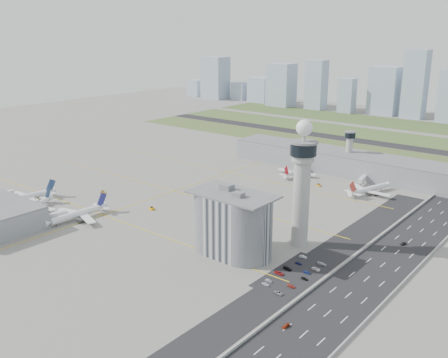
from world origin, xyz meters
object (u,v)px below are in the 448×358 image
Objects in this scene: jet_bridge_far_1 at (365,178)px; car_hw_1 at (403,244)px; jet_bridge_near_1 at (16,209)px; car_lot_4 at (299,263)px; car_lot_9 at (307,272)px; admin_building at (233,224)px; car_lot_1 at (269,281)px; tug_0 at (39,197)px; car_lot_3 at (287,268)px; airplane_far_a at (297,168)px; car_lot_10 at (316,269)px; tug_2 at (103,192)px; tug_3 at (152,208)px; car_hw_0 at (286,326)px; airplane_far_b at (370,186)px; tug_1 at (96,207)px; jet_bridge_near_2 at (43,220)px; tug_4 at (318,185)px; car_lot_6 at (279,293)px; jet_bridge_far_0 at (304,167)px; car_lot_11 at (322,264)px; car_lot_5 at (303,257)px; car_lot_0 at (266,284)px; airplane_near_a at (23,194)px; airplane_near_b at (33,203)px; secondary_tower at (349,148)px; tug_5 at (303,188)px; car_lot_2 at (279,273)px; car_lot_8 at (304,279)px; control_tower at (302,179)px.

jet_bridge_far_1 reaches higher than car_hw_1.
jet_bridge_near_1 is at bearing -44.97° from jet_bridge_far_1.
car_lot_9 reaches higher than car_lot_4.
admin_building is 36.72m from car_lot_1.
tug_0 reaches higher than car_lot_3.
airplane_far_a reaches higher than car_hw_1.
car_hw_1 is (20.58, 53.31, 0.04)m from car_lot_10.
tug_2 is (-126.25, -135.71, -1.97)m from jet_bridge_far_1.
car_lot_4 is at bearing 95.21° from tug_3.
airplane_far_b is at bearing 109.54° from car_hw_0.
airplane_far_a is 153.54m from tug_1.
tug_4 is (84.01, 163.24, -1.92)m from jet_bridge_near_2.
jet_bridge_far_1 reaches higher than car_lot_6.
jet_bridge_far_0 is 4.36× the size of tug_4.
car_lot_9 is at bearing 5.60° from admin_building.
airplane_far_a reaches higher than car_lot_3.
car_lot_6 is 1.12× the size of car_hw_1.
admin_building is 46.33m from car_lot_11.
car_hw_1 reaches higher than car_lot_5.
car_lot_0 is at bearing 173.78° from car_lot_5.
airplane_far_b is 2.83× the size of jet_bridge_near_1.
jet_bridge_far_0 is at bearing 36.79° from car_lot_3.
airplane_near_a is 12.11× the size of car_lot_9.
airplane_near_b is 162.45m from car_lot_0.
airplane_far_b reaches higher than jet_bridge_far_0.
secondary_tower is 239.88m from jet_bridge_near_1.
airplane_far_b is at bearing 8.49° from car_lot_0.
car_lot_11 is at bearing 114.59° from tug_5.
secondary_tower is 8.48× the size of car_hw_0.
car_lot_10 is (9.18, -0.02, 0.04)m from car_lot_4.
car_hw_1 is at bearing 24.19° from jet_bridge_far_1.
car_lot_2 is (30.57, -158.70, -2.21)m from jet_bridge_far_1.
airplane_far_a is 8.74× the size of car_lot_10.
car_lot_6 is at bearing 179.57° from car_lot_9.
car_lot_4 is 0.98× the size of car_lot_8.
tug_0 is 0.89× the size of tug_1.
car_lot_5 is at bearing 0.35° from car_lot_1.
jet_bridge_far_1 is at bearing 22.04° from car_lot_10.
car_lot_0 is at bearing -26.91° from tug_1.
airplane_far_b is at bearing 115.74° from airplane_near_b.
car_lot_5 is (156.38, -1.43, -0.27)m from tug_2.
control_tower is 180.90m from airplane_near_a.
tug_3 is at bearing 90.68° from car_lot_3.
car_lot_10 is (89.23, -129.68, -4.62)m from airplane_far_a.
tug_4 is (55.60, 107.30, -0.01)m from tug_3.
control_tower is 172.69m from jet_bridge_near_1.
control_tower is at bearing -159.89° from airplane_far_b.
secondary_tower is 138.85m from car_hw_1.
control_tower is 106.29m from airplane_far_b.
jet_bridge_near_2 is at bearing -80.00° from jet_bridge_near_1.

